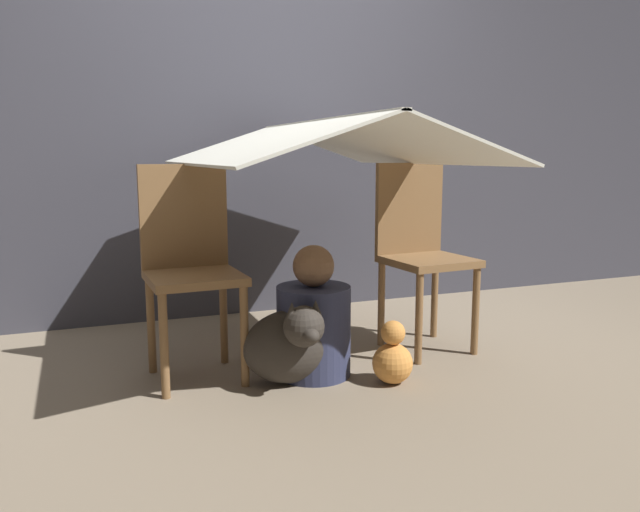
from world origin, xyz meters
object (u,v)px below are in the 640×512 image
object	(u,v)px
chair_left	(190,261)
chair_right	(420,247)
person_front	(314,323)
dog	(293,343)

from	to	relation	value
chair_left	chair_right	xyz separation A→B (m)	(1.16, -0.00, 0.00)
chair_left	person_front	size ratio (longest dim) A/B	1.59
person_front	dog	distance (m)	0.15
chair_left	chair_right	bearing A→B (deg)	-2.37
chair_right	dog	world-z (taller)	chair_right
chair_right	chair_left	bearing A→B (deg)	175.37
chair_left	dog	size ratio (longest dim) A/B	2.20
chair_right	person_front	distance (m)	0.75
chair_left	chair_right	world-z (taller)	same
chair_right	person_front	world-z (taller)	chair_right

